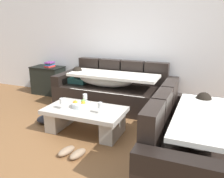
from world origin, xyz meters
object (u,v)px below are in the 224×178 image
open_magazine (108,109)px  wine_glass_far_back (85,97)px  coffee_table (85,117)px  wine_glass_near_left (62,102)px  side_cabinet (48,80)px  book_stack_on_cabinet (50,64)px  crumpled_garment (49,118)px  wine_glass_near_right (100,106)px  couch_near_window (192,141)px  fruit_bowl (81,104)px  pair_of_shoes (72,152)px  couch_along_wall (113,90)px

open_magazine → wine_glass_far_back: bearing=171.3°
coffee_table → wine_glass_near_left: size_ratio=7.23×
side_cabinet → book_stack_on_cabinet: 0.39m
crumpled_garment → coffee_table: bearing=-7.1°
wine_glass_near_right → wine_glass_far_back: bearing=145.1°
couch_near_window → wine_glass_far_back: (-1.67, 0.53, 0.16)m
wine_glass_far_back → crumpled_garment: (-0.67, -0.09, -0.44)m
fruit_bowl → book_stack_on_cabinet: 2.12m
open_magazine → side_cabinet: side_cabinet is taller
couch_near_window → book_stack_on_cabinet: couch_near_window is taller
open_magazine → book_stack_on_cabinet: bearing=148.7°
fruit_bowl → pair_of_shoes: 0.84m
book_stack_on_cabinet → crumpled_garment: bearing=-55.5°
coffee_table → wine_glass_near_right: (0.30, -0.09, 0.26)m
wine_glass_near_right → open_magazine: size_ratio=0.59×
couch_along_wall → wine_glass_near_left: size_ratio=13.89×
open_magazine → book_stack_on_cabinet: size_ratio=1.22×
couch_near_window → wine_glass_far_back: size_ratio=11.26×
fruit_bowl → crumpled_garment: 0.76m
wine_glass_near_right → wine_glass_near_left: bearing=-175.3°
open_magazine → couch_along_wall: bearing=110.0°
wine_glass_near_left → book_stack_on_cabinet: size_ratio=0.72×
open_magazine → pair_of_shoes: bearing=-99.6°
couch_along_wall → coffee_table: 1.21m
wine_glass_near_right → crumpled_garment: 1.16m
couch_near_window → wine_glass_far_back: 1.76m
wine_glass_near_left → side_cabinet: size_ratio=0.23×
wine_glass_near_right → wine_glass_far_back: size_ratio=1.00×
wine_glass_far_back → crumpled_garment: bearing=-172.6°
couch_near_window → coffee_table: 1.62m
wine_glass_far_back → side_cabinet: (-1.66, 1.25, -0.17)m
couch_near_window → side_cabinet: size_ratio=2.60×
couch_near_window → open_magazine: bearing=70.0°
couch_near_window → wine_glass_near_right: size_ratio=11.26×
couch_near_window → wine_glass_near_right: couch_near_window is taller
wine_glass_near_left → wine_glass_far_back: (0.21, 0.32, 0.00)m
wine_glass_near_right → pair_of_shoes: 0.74m
coffee_table → wine_glass_far_back: size_ratio=7.23×
pair_of_shoes → book_stack_on_cabinet: bearing=131.4°
fruit_bowl → wine_glass_near_right: 0.42m
wine_glass_near_right → crumpled_garment: (-1.06, 0.18, -0.44)m
wine_glass_near_right → open_magazine: wine_glass_near_right is taller
fruit_bowl → wine_glass_near_left: size_ratio=1.69×
fruit_bowl → crumpled_garment: fruit_bowl is taller
couch_along_wall → coffee_table: size_ratio=1.92×
couch_along_wall → wine_glass_far_back: size_ratio=13.89×
wine_glass_near_right → couch_along_wall: bearing=104.0°
couch_along_wall → crumpled_garment: 1.36m
open_magazine → book_stack_on_cabinet: 2.42m
wine_glass_near_left → book_stack_on_cabinet: 2.09m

